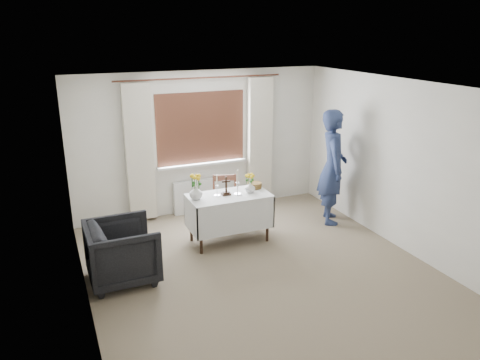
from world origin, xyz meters
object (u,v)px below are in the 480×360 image
object	(u,v)px
person	(333,167)
wooden_cross	(226,186)
altar_table	(229,218)
wooden_chair	(226,204)
flower_vase_right	(250,187)
armchair	(123,252)
flower_vase_left	(196,193)

from	to	relation	value
person	wooden_cross	world-z (taller)	person
person	altar_table	bearing A→B (deg)	116.91
wooden_chair	person	bearing A→B (deg)	3.75
wooden_cross	flower_vase_right	xyz separation A→B (m)	(0.38, -0.04, -0.06)
armchair	wooden_cross	xyz separation A→B (m)	(1.68, 0.57, 0.50)
altar_table	flower_vase_right	size ratio (longest dim) A/B	7.43
armchair	flower_vase_left	distance (m)	1.41
altar_table	wooden_cross	xyz separation A→B (m)	(-0.04, 0.02, 0.53)
altar_table	flower_vase_left	bearing A→B (deg)	176.98
person	flower_vase_left	xyz separation A→B (m)	(-2.40, -0.04, -0.10)
flower_vase_left	flower_vase_right	size ratio (longest dim) A/B	1.22
person	wooden_cross	bearing A→B (deg)	116.29
flower_vase_left	flower_vase_right	world-z (taller)	flower_vase_left
wooden_cross	wooden_chair	bearing A→B (deg)	74.69
wooden_chair	flower_vase_right	size ratio (longest dim) A/B	5.37
altar_table	wooden_cross	bearing A→B (deg)	152.23
flower_vase_left	flower_vase_right	bearing A→B (deg)	-3.10
wooden_chair	flower_vase_right	bearing A→B (deg)	-48.08
armchair	flower_vase_left	xyz separation A→B (m)	(1.20, 0.58, 0.46)
armchair	wooden_cross	bearing A→B (deg)	-71.83
armchair	flower_vase_right	xyz separation A→B (m)	(2.05, 0.53, 0.44)
wooden_chair	altar_table	bearing A→B (deg)	-89.97
altar_table	flower_vase_left	world-z (taller)	flower_vase_left
armchair	flower_vase_right	size ratio (longest dim) A/B	5.30
altar_table	flower_vase_left	size ratio (longest dim) A/B	6.09
altar_table	wooden_chair	distance (m)	0.45
person	flower_vase_left	bearing A→B (deg)	115.81
armchair	person	world-z (taller)	person
altar_table	flower_vase_left	xyz separation A→B (m)	(-0.51, 0.03, 0.48)
wooden_cross	altar_table	bearing A→B (deg)	-22.67
wooden_chair	person	xyz separation A→B (m)	(1.78, -0.36, 0.52)
flower_vase_left	flower_vase_right	distance (m)	0.85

